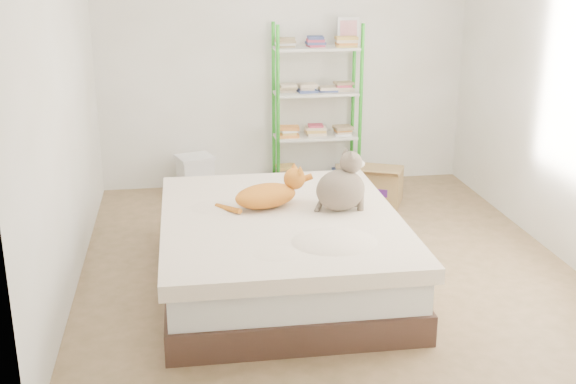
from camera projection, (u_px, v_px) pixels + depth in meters
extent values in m
cube|color=#9D7E59|center=(323.00, 259.00, 5.81)|extent=(3.80, 4.20, 0.01)
cube|color=white|center=(284.00, 61.00, 7.37)|extent=(3.80, 0.01, 2.60)
cube|color=white|center=(414.00, 184.00, 3.43)|extent=(3.80, 0.01, 2.60)
cube|color=white|center=(64.00, 108.00, 5.13)|extent=(0.01, 4.20, 2.60)
cube|color=white|center=(562.00, 93.00, 5.68)|extent=(0.01, 4.20, 2.60)
cube|color=#422A22|center=(281.00, 271.00, 5.35)|extent=(1.69, 2.10, 0.21)
cube|color=white|center=(281.00, 244.00, 5.28)|extent=(1.64, 2.04, 0.23)
cube|color=beige|center=(281.00, 222.00, 5.22)|extent=(1.72, 2.14, 0.10)
cylinder|color=green|center=(278.00, 112.00, 7.14)|extent=(0.04, 0.04, 1.70)
cylinder|color=green|center=(274.00, 106.00, 7.44)|extent=(0.04, 0.04, 1.70)
cylinder|color=green|center=(360.00, 109.00, 7.26)|extent=(0.04, 0.04, 1.70)
cylinder|color=green|center=(353.00, 103.00, 7.56)|extent=(0.04, 0.04, 1.70)
cube|color=silver|center=(316.00, 178.00, 7.59)|extent=(0.86, 0.34, 0.02)
cube|color=silver|center=(316.00, 136.00, 7.45)|extent=(0.86, 0.34, 0.02)
cube|color=silver|center=(317.00, 93.00, 7.30)|extent=(0.86, 0.34, 0.02)
cube|color=silver|center=(317.00, 48.00, 7.16)|extent=(0.86, 0.34, 0.02)
cube|color=#BD3C55|center=(288.00, 174.00, 7.53)|extent=(0.20, 0.16, 0.09)
cube|color=#BD3C55|center=(344.00, 171.00, 7.61)|extent=(0.20, 0.16, 0.09)
cube|color=#BD3C55|center=(288.00, 132.00, 7.38)|extent=(0.20, 0.16, 0.09)
cube|color=#BD3C55|center=(316.00, 131.00, 7.43)|extent=(0.20, 0.16, 0.09)
cube|color=#BD3C55|center=(345.00, 130.00, 7.47)|extent=(0.20, 0.16, 0.09)
cube|color=#BD3C55|center=(288.00, 88.00, 7.24)|extent=(0.20, 0.16, 0.09)
cube|color=#BD3C55|center=(307.00, 88.00, 7.27)|extent=(0.20, 0.16, 0.09)
cube|color=#BD3C55|center=(326.00, 87.00, 7.30)|extent=(0.20, 0.16, 0.09)
cube|color=#BD3C55|center=(346.00, 87.00, 7.33)|extent=(0.20, 0.16, 0.09)
cube|color=#BD3C55|center=(287.00, 43.00, 7.10)|extent=(0.20, 0.16, 0.09)
cube|color=#BD3C55|center=(317.00, 42.00, 7.15)|extent=(0.20, 0.16, 0.09)
cube|color=#BD3C55|center=(347.00, 42.00, 7.19)|extent=(0.20, 0.16, 0.09)
cube|color=silver|center=(348.00, 31.00, 7.21)|extent=(0.22, 0.06, 0.28)
cube|color=#D42C40|center=(349.00, 32.00, 7.20)|extent=(0.17, 0.03, 0.22)
cube|color=#997646|center=(376.00, 186.00, 7.09)|extent=(0.61, 0.57, 0.35)
cube|color=#491974|center=(389.00, 192.00, 6.94)|extent=(0.27, 0.13, 0.08)
cube|color=#997646|center=(381.00, 174.00, 6.87)|extent=(0.51, 0.34, 0.11)
cube|color=white|center=(196.00, 176.00, 7.35)|extent=(0.38, 0.36, 0.37)
cube|color=white|center=(195.00, 157.00, 7.29)|extent=(0.42, 0.39, 0.03)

